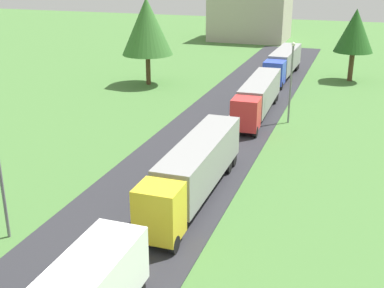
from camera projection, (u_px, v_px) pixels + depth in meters
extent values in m
cube|color=#2B2B30|center=(114.00, 243.00, 28.31)|extent=(10.00, 140.00, 0.06)
cube|color=white|center=(88.00, 270.00, 25.79)|extent=(0.16, 2.40, 0.01)
cube|color=white|center=(148.00, 205.00, 32.56)|extent=(0.16, 2.40, 0.01)
cube|color=white|center=(180.00, 170.00, 37.93)|extent=(0.16, 2.40, 0.01)
cube|color=white|center=(210.00, 137.00, 45.01)|extent=(0.16, 2.40, 0.01)
cube|color=white|center=(230.00, 116.00, 51.07)|extent=(0.16, 2.40, 0.01)
cube|color=white|center=(243.00, 101.00, 56.42)|extent=(0.16, 2.40, 0.01)
cube|color=white|center=(256.00, 87.00, 62.51)|extent=(0.16, 2.40, 0.01)
cube|color=white|center=(267.00, 75.00, 69.03)|extent=(0.16, 2.40, 0.01)
cube|color=white|center=(276.00, 66.00, 75.00)|extent=(0.16, 2.40, 0.01)
cube|color=white|center=(283.00, 58.00, 80.56)|extent=(0.16, 2.40, 0.01)
cylinder|color=black|center=(98.00, 283.00, 23.94)|extent=(0.35, 1.00, 1.00)
cube|color=yellow|center=(159.00, 212.00, 27.45)|extent=(2.44, 2.23, 3.05)
cube|color=black|center=(152.00, 211.00, 26.33)|extent=(2.10, 0.10, 1.34)
cube|color=gray|center=(201.00, 160.00, 33.91)|extent=(2.51, 11.80, 2.87)
cube|color=black|center=(200.00, 182.00, 34.48)|extent=(0.91, 11.21, 0.24)
cylinder|color=black|center=(174.00, 244.00, 27.17)|extent=(0.35, 1.00, 1.00)
cylinder|color=black|center=(139.00, 238.00, 27.81)|extent=(0.35, 1.00, 1.00)
cylinder|color=black|center=(228.00, 166.00, 37.34)|extent=(0.35, 1.00, 1.00)
cylinder|color=black|center=(202.00, 163.00, 37.97)|extent=(0.35, 1.00, 1.00)
cylinder|color=black|center=(233.00, 160.00, 38.60)|extent=(0.35, 1.00, 1.00)
cylinder|color=black|center=(207.00, 156.00, 39.23)|extent=(0.35, 1.00, 1.00)
cube|color=red|center=(246.00, 114.00, 45.13)|extent=(2.50, 2.39, 2.85)
cube|color=black|center=(243.00, 112.00, 43.96)|extent=(2.10, 0.16, 1.25)
cube|color=gray|center=(260.00, 92.00, 51.72)|extent=(2.84, 11.95, 2.69)
cube|color=black|center=(259.00, 106.00, 52.26)|extent=(1.22, 11.31, 0.24)
cylinder|color=black|center=(255.00, 132.00, 44.81)|extent=(0.38, 1.01, 1.00)
cylinder|color=black|center=(232.00, 130.00, 45.39)|extent=(0.38, 1.01, 1.00)
cylinder|color=black|center=(275.00, 99.00, 55.20)|extent=(0.38, 1.01, 1.00)
cylinder|color=black|center=(256.00, 98.00, 55.78)|extent=(0.38, 1.01, 1.00)
cylinder|color=black|center=(276.00, 96.00, 56.47)|extent=(0.38, 1.01, 1.00)
cylinder|color=black|center=(258.00, 95.00, 57.06)|extent=(0.38, 1.01, 1.00)
cube|color=blue|center=(274.00, 73.00, 61.45)|extent=(2.49, 2.70, 2.82)
cube|color=black|center=(272.00, 71.00, 60.16)|extent=(2.10, 0.14, 1.24)
cube|color=gray|center=(285.00, 60.00, 67.93)|extent=(2.74, 11.62, 2.78)
cube|color=black|center=(284.00, 71.00, 68.48)|extent=(1.12, 11.01, 0.24)
cylinder|color=black|center=(281.00, 86.00, 61.02)|extent=(0.37, 1.01, 1.00)
cylinder|color=black|center=(264.00, 84.00, 61.70)|extent=(0.37, 1.01, 1.00)
cylinder|color=black|center=(296.00, 68.00, 71.23)|extent=(0.37, 1.01, 1.00)
cylinder|color=black|center=(281.00, 66.00, 71.91)|extent=(0.37, 1.01, 1.00)
cylinder|color=black|center=(298.00, 66.00, 72.46)|extent=(0.37, 1.01, 1.00)
cylinder|color=black|center=(283.00, 65.00, 73.13)|extent=(0.37, 1.01, 1.00)
cylinder|color=slate|center=(1.00, 178.00, 27.70)|extent=(0.18, 0.18, 7.44)
cylinder|color=slate|center=(291.00, 85.00, 47.85)|extent=(0.18, 0.18, 7.54)
sphere|color=silver|center=(293.00, 44.00, 46.50)|extent=(0.36, 0.36, 0.36)
cylinder|color=#513823|center=(351.00, 66.00, 65.45)|extent=(0.64, 0.64, 3.77)
cone|color=#23561E|center=(355.00, 30.00, 63.84)|extent=(4.98, 4.98, 5.48)
cylinder|color=#513823|center=(148.00, 69.00, 63.51)|extent=(0.59, 0.59, 3.82)
cone|color=#38702D|center=(147.00, 26.00, 61.63)|extent=(6.35, 6.35, 6.98)
cube|color=#B2A899|center=(250.00, 16.00, 97.97)|extent=(14.61, 11.68, 9.27)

